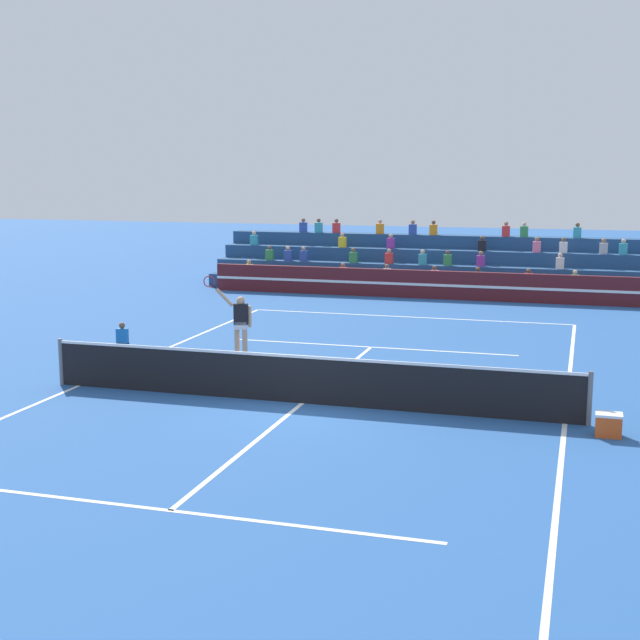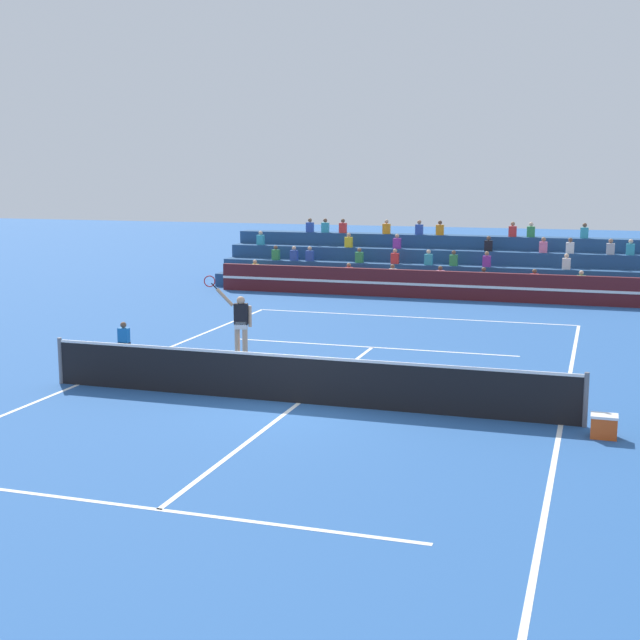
% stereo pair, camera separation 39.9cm
% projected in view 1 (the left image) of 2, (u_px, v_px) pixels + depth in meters
% --- Properties ---
extents(ground_plane, '(120.00, 120.00, 0.00)m').
position_uv_depth(ground_plane, '(302.00, 403.00, 19.29)').
color(ground_plane, '#285699').
extents(court_lines, '(11.10, 23.90, 0.01)m').
position_uv_depth(court_lines, '(302.00, 403.00, 19.29)').
color(court_lines, white).
rests_on(court_lines, ground).
extents(tennis_net, '(12.00, 0.10, 1.10)m').
position_uv_depth(tennis_net, '(302.00, 379.00, 19.20)').
color(tennis_net, slate).
rests_on(tennis_net, ground).
extents(sponsor_banner_wall, '(18.00, 0.26, 1.10)m').
position_uv_depth(sponsor_banner_wall, '(431.00, 285.00, 34.80)').
color(sponsor_banner_wall, '#51191E').
rests_on(sponsor_banner_wall, ground).
extents(bleacher_stand, '(19.58, 3.80, 2.83)m').
position_uv_depth(bleacher_stand, '(444.00, 269.00, 37.75)').
color(bleacher_stand, navy).
rests_on(bleacher_stand, ground).
extents(ball_kid_courtside, '(0.30, 0.36, 0.84)m').
position_uv_depth(ball_kid_courtside, '(122.00, 341.00, 24.58)').
color(ball_kid_courtside, black).
rests_on(ball_kid_courtside, ground).
extents(tennis_player, '(1.30, 0.38, 2.32)m').
position_uv_depth(tennis_player, '(240.00, 324.00, 23.48)').
color(tennis_player, tan).
rests_on(tennis_player, ground).
extents(tennis_ball, '(0.07, 0.07, 0.07)m').
position_uv_depth(tennis_ball, '(179.00, 375.00, 21.75)').
color(tennis_ball, '#C6DB33').
rests_on(tennis_ball, ground).
extents(equipment_cooler, '(0.50, 0.38, 0.45)m').
position_uv_depth(equipment_cooler, '(609.00, 425.00, 16.87)').
color(equipment_cooler, '#D84C19').
rests_on(equipment_cooler, ground).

